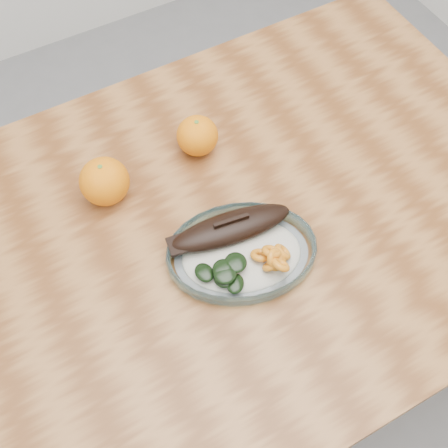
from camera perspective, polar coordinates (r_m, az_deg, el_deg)
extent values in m
plane|color=slate|center=(1.65, 0.32, -13.50)|extent=(3.00, 3.00, 0.00)
cube|color=brown|center=(0.98, 0.53, -0.40)|extent=(1.20, 0.80, 0.04)
cylinder|color=brown|center=(1.65, 11.28, 9.60)|extent=(0.06, 0.06, 0.71)
ellipsoid|color=white|center=(0.93, 1.79, -3.22)|extent=(0.53, 0.45, 0.01)
torus|color=#83BDCB|center=(0.92, 1.80, -2.93)|extent=(0.57, 0.57, 0.03)
ellipsoid|color=white|center=(0.91, 1.82, -2.69)|extent=(0.47, 0.39, 0.02)
ellipsoid|color=black|center=(0.91, 0.75, 0.14)|extent=(0.21, 0.09, 0.04)
ellipsoid|color=black|center=(0.92, 0.75, -0.06)|extent=(0.18, 0.07, 0.02)
cube|color=black|center=(0.90, -4.58, -1.57)|extent=(0.04, 0.04, 0.01)
cube|color=black|center=(0.90, 0.77, 0.67)|extent=(0.06, 0.01, 0.02)
torus|color=#BE540D|center=(0.90, 6.06, -2.35)|extent=(0.03, 0.04, 0.04)
torus|color=#BE540D|center=(0.89, 4.96, -3.74)|extent=(0.04, 0.03, 0.04)
torus|color=#BE540D|center=(0.89, 3.75, -2.70)|extent=(0.05, 0.05, 0.03)
torus|color=#BE540D|center=(0.89, 5.41, -3.36)|extent=(0.04, 0.03, 0.04)
torus|color=#BE540D|center=(0.87, 5.84, -3.66)|extent=(0.04, 0.05, 0.04)
torus|color=#BE540D|center=(0.88, 4.92, -2.31)|extent=(0.05, 0.05, 0.03)
torus|color=#BE540D|center=(0.88, 5.27, -2.99)|extent=(0.04, 0.04, 0.04)
ellipsoid|color=black|center=(0.87, 0.10, -5.18)|extent=(0.05, 0.05, 0.01)
ellipsoid|color=black|center=(0.87, 1.17, -5.64)|extent=(0.04, 0.05, 0.01)
ellipsoid|color=black|center=(0.88, -2.04, -4.49)|extent=(0.03, 0.04, 0.01)
ellipsoid|color=black|center=(0.88, 0.61, -4.10)|extent=(0.04, 0.03, 0.01)
ellipsoid|color=black|center=(0.87, -0.03, -4.11)|extent=(0.05, 0.05, 0.01)
ellipsoid|color=black|center=(0.87, 0.11, -4.62)|extent=(0.05, 0.05, 0.01)
ellipsoid|color=black|center=(0.88, 1.21, -3.45)|extent=(0.05, 0.05, 0.01)
sphere|color=#E95F04|center=(0.98, -12.05, 4.26)|extent=(0.09, 0.09, 0.09)
sphere|color=#E95F04|center=(1.03, -2.72, 8.95)|extent=(0.08, 0.08, 0.08)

